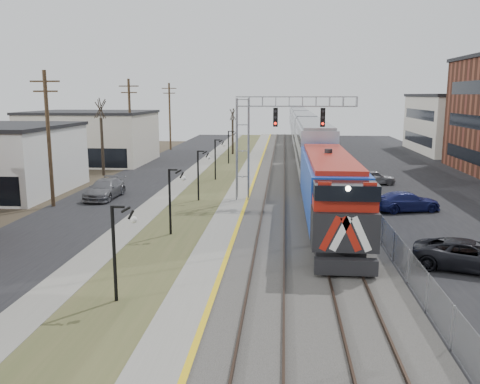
# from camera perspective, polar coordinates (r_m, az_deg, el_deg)

# --- Properties ---
(street_west) EXTENTS (7.00, 120.00, 0.04)m
(street_west) POSITION_cam_1_polar(r_m,az_deg,el_deg) (48.66, -12.04, 0.88)
(street_west) COLOR black
(street_west) RESTS_ON ground
(sidewalk) EXTENTS (2.00, 120.00, 0.08)m
(sidewalk) POSITION_cam_1_polar(r_m,az_deg,el_deg) (47.55, -6.85, 0.84)
(sidewalk) COLOR gray
(sidewalk) RESTS_ON ground
(grass_median) EXTENTS (4.00, 120.00, 0.06)m
(grass_median) POSITION_cam_1_polar(r_m,az_deg,el_deg) (47.03, -3.27, 0.77)
(grass_median) COLOR #454D29
(grass_median) RESTS_ON ground
(platform) EXTENTS (2.00, 120.00, 0.24)m
(platform) POSITION_cam_1_polar(r_m,az_deg,el_deg) (46.69, 0.38, 0.83)
(platform) COLOR gray
(platform) RESTS_ON ground
(ballast_bed) EXTENTS (8.00, 120.00, 0.20)m
(ballast_bed) POSITION_cam_1_polar(r_m,az_deg,el_deg) (46.57, 6.52, 0.71)
(ballast_bed) COLOR #595651
(ballast_bed) RESTS_ON ground
(parking_lot) EXTENTS (16.00, 120.00, 0.04)m
(parking_lot) POSITION_cam_1_polar(r_m,az_deg,el_deg) (48.44, 20.86, 0.36)
(parking_lot) COLOR black
(parking_lot) RESTS_ON ground
(platform_edge) EXTENTS (0.24, 120.00, 0.01)m
(platform_edge) POSITION_cam_1_polar(r_m,az_deg,el_deg) (46.60, 1.46, 0.96)
(platform_edge) COLOR gold
(platform_edge) RESTS_ON platform
(track_near) EXTENTS (1.58, 120.00, 0.15)m
(track_near) POSITION_cam_1_polar(r_m,az_deg,el_deg) (46.52, 4.06, 0.96)
(track_near) COLOR #2D2119
(track_near) RESTS_ON ballast_bed
(track_far) EXTENTS (1.58, 120.00, 0.15)m
(track_far) POSITION_cam_1_polar(r_m,az_deg,el_deg) (46.61, 8.37, 0.89)
(track_far) COLOR #2D2119
(track_far) RESTS_ON ballast_bed
(train) EXTENTS (3.00, 108.65, 5.33)m
(train) POSITION_cam_1_polar(r_m,az_deg,el_deg) (78.09, 7.07, 6.87)
(train) COLOR #1640B6
(train) RESTS_ON ground
(signal_gantry) EXTENTS (9.00, 1.07, 8.15)m
(signal_gantry) POSITION_cam_1_polar(r_m,az_deg,el_deg) (38.94, 2.84, 6.93)
(signal_gantry) COLOR gray
(signal_gantry) RESTS_ON ground
(lampposts) EXTENTS (0.14, 62.14, 4.00)m
(lampposts) POSITION_cam_1_polar(r_m,az_deg,el_deg) (30.51, -7.76, -1.06)
(lampposts) COLOR black
(lampposts) RESTS_ON ground
(utility_poles) EXTENTS (0.28, 80.28, 10.00)m
(utility_poles) POSITION_cam_1_polar(r_m,az_deg,el_deg) (39.85, -20.67, 5.49)
(utility_poles) COLOR #4C3823
(utility_poles) RESTS_ON ground
(fence) EXTENTS (0.04, 120.00, 1.60)m
(fence) POSITION_cam_1_polar(r_m,az_deg,el_deg) (46.76, 11.69, 1.46)
(fence) COLOR gray
(fence) RESTS_ON ground
(bare_trees) EXTENTS (12.30, 42.30, 5.95)m
(bare_trees) POSITION_cam_1_polar(r_m,az_deg,el_deg) (52.34, -12.14, 4.53)
(bare_trees) COLOR #382D23
(bare_trees) RESTS_ON ground
(car_lot_c) EXTENTS (5.59, 3.87, 1.42)m
(car_lot_c) POSITION_cam_1_polar(r_m,az_deg,el_deg) (26.62, 24.36, -6.59)
(car_lot_c) COLOR black
(car_lot_c) RESTS_ON ground
(car_lot_d) EXTENTS (5.19, 3.18, 1.40)m
(car_lot_d) POSITION_cam_1_polar(r_m,az_deg,el_deg) (38.26, 18.18, -1.07)
(car_lot_d) COLOR navy
(car_lot_d) RESTS_ON ground
(car_lot_e) EXTENTS (4.07, 2.00, 1.34)m
(car_lot_e) POSITION_cam_1_polar(r_m,az_deg,el_deg) (48.87, 14.77, 1.57)
(car_lot_e) COLOR gray
(car_lot_e) RESTS_ON ground
(car_street_b) EXTENTS (2.26, 5.32, 1.53)m
(car_street_b) POSITION_cam_1_polar(r_m,az_deg,el_deg) (42.27, -14.93, 0.29)
(car_street_b) COLOR slate
(car_street_b) RESTS_ON ground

